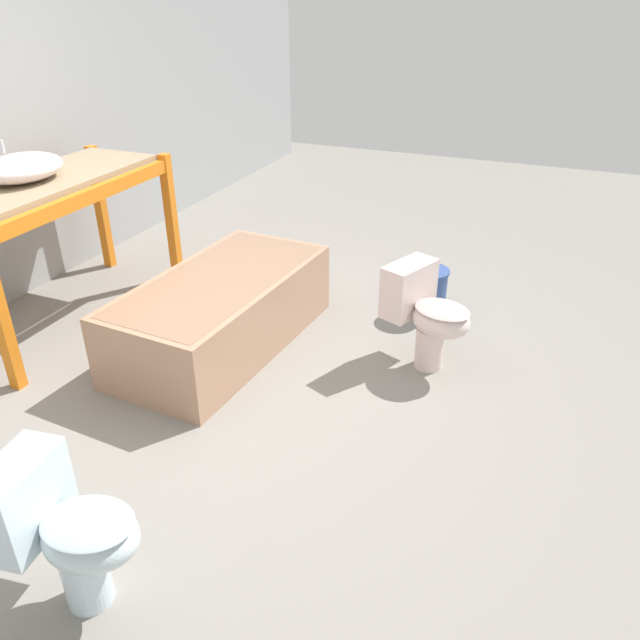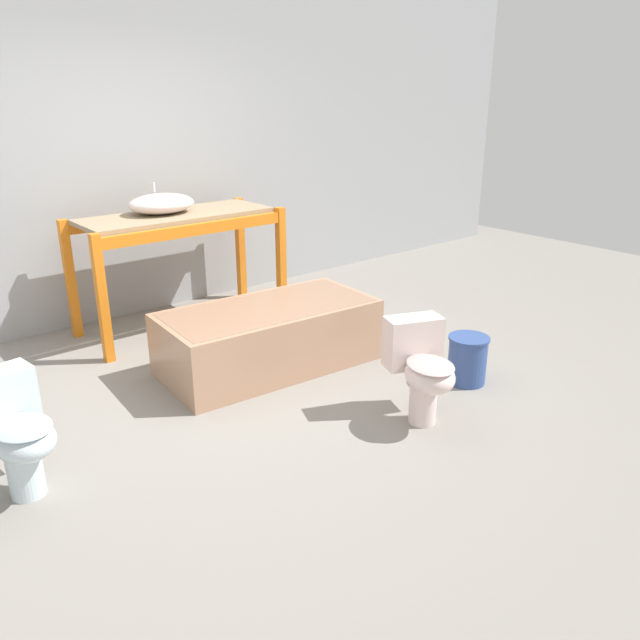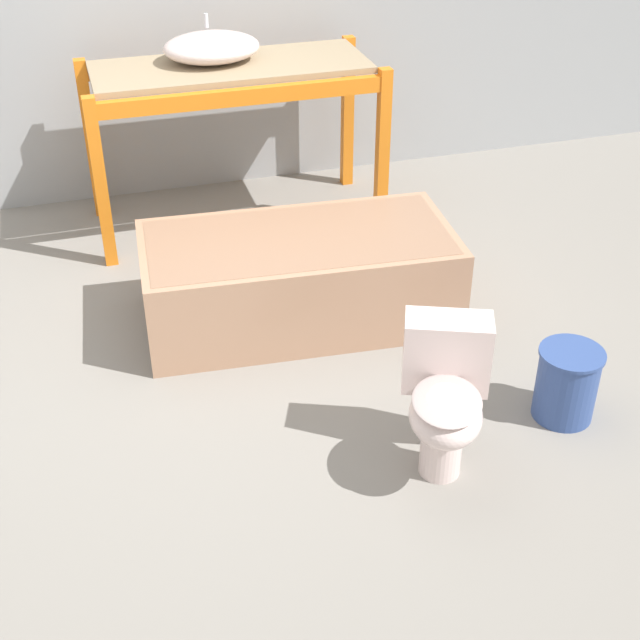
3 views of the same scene
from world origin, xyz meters
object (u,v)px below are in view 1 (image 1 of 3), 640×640
object	(u,v)px
sink_basin	(21,168)
bathtub_main	(222,307)
toilet_far	(64,528)
bucket_white	(427,291)
toilet_near	(427,311)

from	to	relation	value
sink_basin	bathtub_main	bearing A→B (deg)	-83.21
toilet_far	bucket_white	distance (m)	2.90
bathtub_main	bucket_white	distance (m)	1.46
toilet_near	bathtub_main	bearing A→B (deg)	123.89
toilet_far	sink_basin	bearing A→B (deg)	36.96
bathtub_main	toilet_far	bearing A→B (deg)	-162.21
bathtub_main	toilet_near	size ratio (longest dim) A/B	2.57
bathtub_main	toilet_far	distance (m)	1.96
bathtub_main	toilet_near	xyz separation A→B (m)	(0.26, -1.27, 0.10)
toilet_near	bucket_white	size ratio (longest dim) A/B	1.84
sink_basin	toilet_far	size ratio (longest dim) A/B	0.88
toilet_far	bucket_white	xyz separation A→B (m)	(2.82, -0.66, -0.19)
sink_basin	bathtub_main	xyz separation A→B (m)	(0.15, -1.29, -0.81)
sink_basin	toilet_far	xyz separation A→B (m)	(-1.75, -1.75, -0.71)
sink_basin	toilet_near	world-z (taller)	sink_basin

